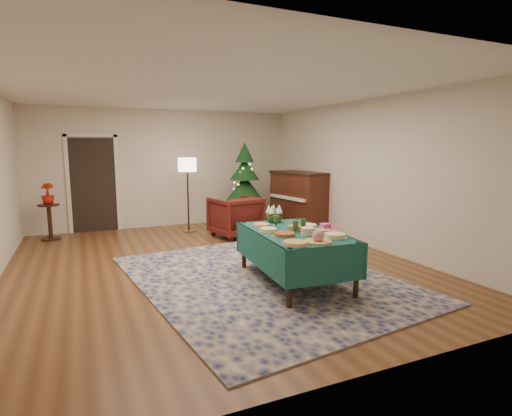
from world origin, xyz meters
name	(u,v)px	position (x,y,z in m)	size (l,w,h in m)	color
room_shell	(212,179)	(0.00, 0.00, 1.35)	(7.00, 7.00, 7.00)	#593319
doorway	(93,182)	(-1.60, 3.48, 1.10)	(1.08, 0.04, 2.16)	black
rug	(261,278)	(0.40, -0.96, 0.01)	(3.20, 4.20, 0.02)	#151D50
buffet_table	(294,242)	(0.74, -1.27, 0.57)	(1.19, 1.90, 0.71)	black
platter_0	(295,243)	(0.37, -1.95, 0.73)	(0.33, 0.33, 0.04)	silver
platter_1	(318,238)	(0.69, -1.95, 0.77)	(0.33, 0.33, 0.15)	silver
platter_2	(335,236)	(1.01, -1.83, 0.74)	(0.31, 0.31, 0.06)	silver
platter_3	(284,235)	(0.48, -1.49, 0.73)	(0.30, 0.30, 0.05)	silver
platter_4	(308,231)	(0.80, -1.54, 0.76)	(0.22, 0.22, 0.10)	silver
platter_5	(323,231)	(1.07, -1.47, 0.73)	(0.24, 0.24, 0.04)	silver
platter_6	(268,230)	(0.41, -1.15, 0.73)	(0.27, 0.27, 0.05)	silver
platter_7	(295,228)	(0.79, -1.21, 0.74)	(0.26, 0.26, 0.07)	silver
platter_8	(308,226)	(1.08, -1.09, 0.73)	(0.27, 0.27, 0.04)	silver
platter_9	(262,225)	(0.48, -0.78, 0.73)	(0.27, 0.27, 0.04)	silver
goblet_0	(276,221)	(0.65, -0.92, 0.80)	(0.08, 0.08, 0.17)	#2D471E
goblet_1	(303,225)	(0.87, -1.29, 0.80)	(0.08, 0.08, 0.17)	#2D471E
goblet_2	(295,227)	(0.70, -1.37, 0.80)	(0.08, 0.08, 0.17)	#2D471E
napkin_stack	(333,232)	(1.16, -1.58, 0.73)	(0.14, 0.14, 0.04)	#D43A68
gift_box	(325,227)	(1.16, -1.38, 0.76)	(0.11, 0.11, 0.09)	#E23EB3
centerpiece	(274,214)	(0.80, -0.56, 0.84)	(0.26, 0.26, 0.29)	#1E4C1E
armchair	(236,215)	(1.04, 1.72, 0.46)	(0.90, 0.84, 0.92)	#501611
floor_lamp	(187,169)	(0.27, 2.58, 1.37)	(0.39, 0.39, 1.62)	#A57F3F
side_table	(50,223)	(-2.46, 2.94, 0.35)	(0.40, 0.40, 0.72)	black
potted_plant	(48,198)	(-2.46, 2.94, 0.84)	(0.24, 0.43, 0.24)	#AA150C
christmas_tree	(245,190)	(1.55, 2.45, 0.88)	(1.33, 1.33, 1.95)	black
piano	(299,201)	(2.66, 1.91, 0.64)	(0.89, 1.58, 1.30)	black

